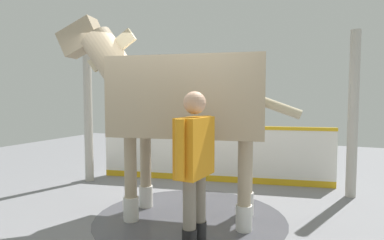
% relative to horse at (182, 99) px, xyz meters
% --- Properties ---
extents(ground_plane, '(16.00, 16.00, 0.02)m').
position_rel_horse_xyz_m(ground_plane, '(0.02, -0.08, -1.61)').
color(ground_plane, gray).
extents(wet_patch, '(2.58, 2.58, 0.00)m').
position_rel_horse_xyz_m(wet_patch, '(-0.02, 0.11, -1.60)').
color(wet_patch, '#4C4C54').
rests_on(wet_patch, ground).
extents(barrier_wall, '(0.88, 4.42, 1.09)m').
position_rel_horse_xyz_m(barrier_wall, '(-1.95, -0.23, -1.10)').
color(barrier_wall, white).
rests_on(barrier_wall, ground).
extents(roof_post_near, '(0.16, 0.16, 2.70)m').
position_rel_horse_xyz_m(roof_post_near, '(-1.05, -2.47, -0.25)').
color(roof_post_near, '#B7B2A8').
rests_on(roof_post_near, ground).
extents(roof_post_far, '(0.16, 0.16, 2.70)m').
position_rel_horse_xyz_m(roof_post_far, '(-1.89, 2.18, -0.25)').
color(roof_post_far, '#B7B2A8').
rests_on(roof_post_far, ground).
extents(horse, '(1.33, 3.30, 2.74)m').
position_rel_horse_xyz_m(horse, '(0.00, 0.00, 0.00)').
color(horse, tan).
rests_on(horse, ground).
extents(handler, '(0.67, 0.26, 1.68)m').
position_rel_horse_xyz_m(handler, '(0.96, 0.58, -0.63)').
color(handler, black).
rests_on(handler, ground).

